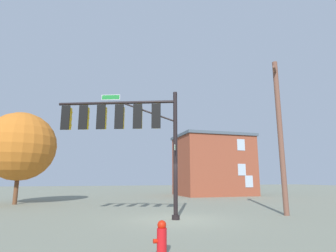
{
  "coord_description": "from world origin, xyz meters",
  "views": [
    {
      "loc": [
        3.99,
        12.18,
        1.83
      ],
      "look_at": [
        0.45,
        0.29,
        4.24
      ],
      "focal_mm": 28.99,
      "sensor_mm": 36.0,
      "label": 1
    }
  ],
  "objects_px": {
    "fire_hydrant": "(162,238)",
    "brick_building": "(213,165)",
    "signal_pole_assembly": "(123,123)",
    "tree_near": "(21,146)",
    "utility_pole": "(280,132)"
  },
  "relations": [
    {
      "from": "fire_hydrant",
      "to": "brick_building",
      "type": "relative_size",
      "value": 0.1
    },
    {
      "from": "signal_pole_assembly",
      "to": "fire_hydrant",
      "type": "distance_m",
      "value": 7.66
    },
    {
      "from": "signal_pole_assembly",
      "to": "utility_pole",
      "type": "bearing_deg",
      "value": 171.4
    },
    {
      "from": "signal_pole_assembly",
      "to": "utility_pole",
      "type": "distance_m",
      "value": 8.29
    },
    {
      "from": "tree_near",
      "to": "brick_building",
      "type": "xyz_separation_m",
      "value": [
        -18.48,
        -5.65,
        -0.85
      ]
    },
    {
      "from": "fire_hydrant",
      "to": "tree_near",
      "type": "distance_m",
      "value": 17.5
    },
    {
      "from": "utility_pole",
      "to": "tree_near",
      "type": "height_order",
      "value": "utility_pole"
    },
    {
      "from": "signal_pole_assembly",
      "to": "fire_hydrant",
      "type": "relative_size",
      "value": 7.24
    },
    {
      "from": "signal_pole_assembly",
      "to": "brick_building",
      "type": "height_order",
      "value": "brick_building"
    },
    {
      "from": "utility_pole",
      "to": "brick_building",
      "type": "height_order",
      "value": "utility_pole"
    },
    {
      "from": "tree_near",
      "to": "brick_building",
      "type": "bearing_deg",
      "value": -163.0
    },
    {
      "from": "signal_pole_assembly",
      "to": "tree_near",
      "type": "xyz_separation_m",
      "value": [
        6.4,
        -9.27,
        -0.32
      ]
    },
    {
      "from": "utility_pole",
      "to": "brick_building",
      "type": "distance_m",
      "value": 16.64
    },
    {
      "from": "utility_pole",
      "to": "fire_hydrant",
      "type": "height_order",
      "value": "utility_pole"
    },
    {
      "from": "signal_pole_assembly",
      "to": "utility_pole",
      "type": "relative_size",
      "value": 0.73
    }
  ]
}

